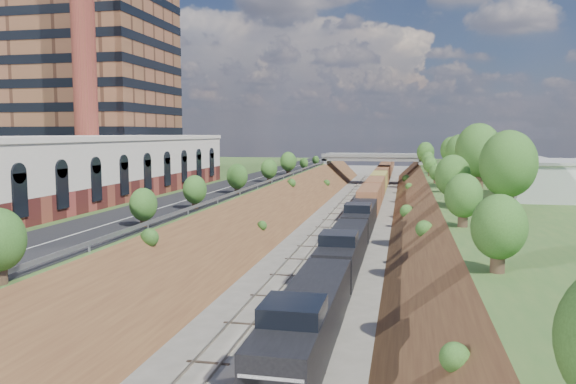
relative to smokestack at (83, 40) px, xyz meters
name	(u,v)px	position (x,y,z in m)	size (l,w,h in m)	color
platform_left	(123,200)	(3.00, 4.00, -22.50)	(44.00, 180.00, 5.00)	#325824
embankment_left	(268,222)	(25.00, 4.00, -25.00)	(7.07, 180.00, 7.07)	brown
embankment_right	(430,227)	(47.00, 4.00, -25.00)	(7.07, 180.00, 7.07)	brown
rail_left_track	(328,223)	(33.40, 4.00, -24.91)	(1.58, 180.00, 0.18)	gray
rail_right_track	(366,224)	(38.60, 4.00, -24.91)	(1.58, 180.00, 0.18)	gray
road	(237,185)	(20.50, 4.00, -19.95)	(8.00, 180.00, 0.10)	black
guardrail	(265,182)	(24.60, 3.80, -19.45)	(0.10, 171.00, 0.70)	#99999E
commercial_building	(63,169)	(8.00, -18.00, -16.49)	(14.30, 62.30, 7.00)	maroon
highrise_tower	(92,9)	(-8.00, 16.00, 7.88)	(22.00, 22.00, 53.90)	brown
smokestack	(83,40)	(0.00, 0.00, 0.00)	(3.20, 3.20, 40.00)	maroon
overpass	(373,164)	(36.00, 66.00, -20.08)	(24.50, 8.30, 7.40)	gray
white_building_near	(549,181)	(59.50, -4.00, -18.00)	(9.00, 12.00, 4.00)	silver
white_building_far	(509,170)	(59.00, 18.00, -18.20)	(8.00, 10.00, 3.60)	silver
tree_right_large	(508,165)	(53.00, -16.00, -15.62)	(5.25, 5.25, 7.61)	#473323
tree_left_crest	(119,209)	(24.20, -36.00, -17.96)	(2.45, 2.45, 3.55)	#473323
freight_train	(379,182)	(38.60, 42.20, -22.45)	(2.91, 179.73, 4.55)	black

